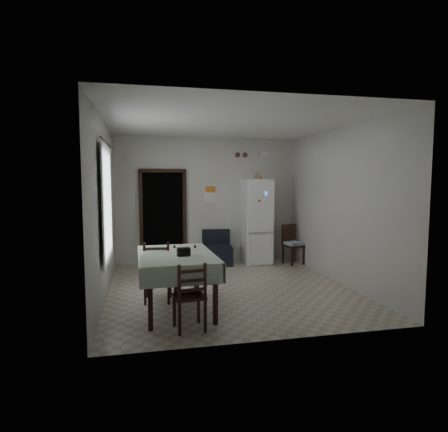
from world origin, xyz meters
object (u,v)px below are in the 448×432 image
Objects in this scene: corner_chair at (293,245)px; dining_table at (177,282)px; dining_chair_far_left at (158,271)px; dining_chair_near_head at (189,295)px; fridge at (257,221)px; navy_seat at (218,248)px; dining_chair_far_right at (186,270)px.

corner_chair is 3.84m from dining_table.
dining_chair_far_left reaches higher than corner_chair.
dining_chair_near_head is at bearing -85.36° from dining_table.
corner_chair is (0.78, -0.32, -0.52)m from fridge.
dining_chair_near_head reaches higher than navy_seat.
navy_seat is at bearing -113.50° from dining_chair_near_head.
dining_chair_far_left is at bearing -81.10° from dining_chair_near_head.
dining_chair_far_left is 1.29m from dining_chair_near_head.
corner_chair is at bearing -138.49° from dining_chair_far_left.
navy_seat is 0.80× the size of dining_chair_far_left.
navy_seat is 1.74m from corner_chair.
dining_chair_far_left is at bearing 26.37° from dining_chair_far_right.
dining_chair_near_head reaches higher than dining_chair_far_right.
dining_table is 1.83× the size of dining_chair_far_right.
corner_chair is at bearing -136.99° from dining_chair_near_head.
dining_chair_far_right reaches higher than navy_seat.
dining_chair_far_right is 1.37m from dining_chair_near_head.
dining_chair_far_left is (-2.36, -2.39, -0.49)m from fridge.
fridge is 1.09m from navy_seat.
navy_seat is 0.88× the size of dining_chair_near_head.
dining_chair_near_head is at bearing 113.87° from dining_chair_far_left.
dining_table is 0.79m from dining_chair_near_head.
navy_seat is 0.88× the size of dining_chair_far_right.
navy_seat is at bearing 153.57° from corner_chair.
dining_chair_far_right is at bearing -156.42° from dining_chair_far_left.
dining_chair_far_right is at bearing -101.34° from dining_chair_near_head.
dining_chair_near_head is at bearing 96.43° from dining_chair_far_right.
navy_seat is 0.86× the size of corner_chair.
navy_seat is at bearing -112.85° from dining_chair_far_left.
dining_table is 1.66× the size of dining_chair_far_left.
dining_table is at bearing 127.36° from dining_chair_far_left.
dining_table is 0.53m from dining_chair_far_left.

